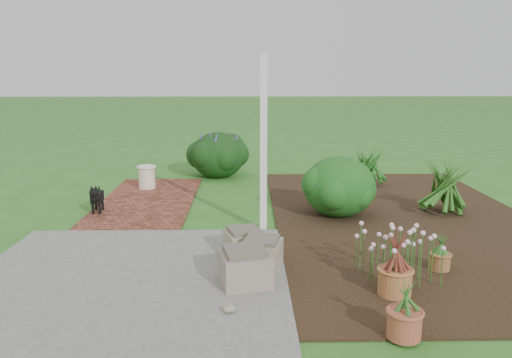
{
  "coord_description": "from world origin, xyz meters",
  "views": [
    {
      "loc": [
        0.06,
        -6.86,
        2.27
      ],
      "look_at": [
        0.2,
        0.4,
        0.7
      ],
      "focal_mm": 35.0,
      "sensor_mm": 36.0,
      "label": 1
    }
  ],
  "objects_px": {
    "black_dog": "(97,197)",
    "cream_ceramic_urn": "(147,177)",
    "stone_trough_near": "(245,268)",
    "evergreen_shrub": "(339,185)"
  },
  "relations": [
    {
      "from": "black_dog",
      "to": "cream_ceramic_urn",
      "type": "xyz_separation_m",
      "value": [
        0.47,
        1.72,
        -0.05
      ]
    },
    {
      "from": "stone_trough_near",
      "to": "evergreen_shrub",
      "type": "xyz_separation_m",
      "value": [
        1.48,
        2.65,
        0.3
      ]
    },
    {
      "from": "stone_trough_near",
      "to": "cream_ceramic_urn",
      "type": "bearing_deg",
      "value": 113.14
    },
    {
      "from": "cream_ceramic_urn",
      "to": "evergreen_shrub",
      "type": "xyz_separation_m",
      "value": [
        3.41,
        -1.85,
        0.26
      ]
    },
    {
      "from": "black_dog",
      "to": "evergreen_shrub",
      "type": "distance_m",
      "value": 3.88
    },
    {
      "from": "cream_ceramic_urn",
      "to": "evergreen_shrub",
      "type": "bearing_deg",
      "value": -28.54
    },
    {
      "from": "black_dog",
      "to": "stone_trough_near",
      "type": "bearing_deg",
      "value": -54.73
    },
    {
      "from": "evergreen_shrub",
      "to": "stone_trough_near",
      "type": "bearing_deg",
      "value": -119.22
    },
    {
      "from": "black_dog",
      "to": "evergreen_shrub",
      "type": "relative_size",
      "value": 0.45
    },
    {
      "from": "evergreen_shrub",
      "to": "cream_ceramic_urn",
      "type": "bearing_deg",
      "value": 151.46
    }
  ]
}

